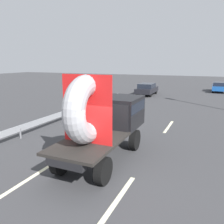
{
  "coord_description": "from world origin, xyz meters",
  "views": [
    {
      "loc": [
        3.89,
        -6.86,
        3.95
      ],
      "look_at": [
        0.02,
        1.96,
        1.81
      ],
      "focal_mm": 36.63,
      "sensor_mm": 36.0,
      "label": 1
    }
  ],
  "objects": [
    {
      "name": "ground_plane",
      "position": [
        0.0,
        0.0,
        0.0
      ],
      "size": [
        120.0,
        120.0,
        0.0
      ],
      "primitive_type": "plane",
      "color": "#38383A"
    },
    {
      "name": "lane_dash_left_far",
      "position": [
        -1.6,
        7.26,
        0.0
      ],
      "size": [
        0.16,
        2.25,
        0.01
      ],
      "primitive_type": "cube",
      "rotation": [
        0.0,
        0.0,
        1.57
      ],
      "color": "beige",
      "rests_on": "ground_plane"
    },
    {
      "name": "flatbed_truck",
      "position": [
        0.02,
        1.34,
        1.73
      ],
      "size": [
        2.02,
        5.26,
        3.53
      ],
      "color": "black",
      "rests_on": "ground_plane"
    },
    {
      "name": "lane_dash_right_far",
      "position": [
        1.65,
        6.99,
        0.0
      ],
      "size": [
        0.16,
        2.78,
        0.01
      ],
      "primitive_type": "cube",
      "rotation": [
        0.0,
        0.0,
        1.57
      ],
      "color": "beige",
      "rests_on": "ground_plane"
    },
    {
      "name": "distant_sedan",
      "position": [
        -3.23,
        19.73,
        0.75
      ],
      "size": [
        1.82,
        4.26,
        1.39
      ],
      "color": "black",
      "rests_on": "ground_plane"
    },
    {
      "name": "guardrail",
      "position": [
        -5.07,
        7.43,
        0.53
      ],
      "size": [
        0.1,
        15.44,
        0.71
      ],
      "color": "gray",
      "rests_on": "ground_plane"
    },
    {
      "name": "lane_dash_left_near",
      "position": [
        -1.6,
        -1.53,
        0.0
      ],
      "size": [
        0.16,
        2.55,
        0.01
      ],
      "primitive_type": "cube",
      "rotation": [
        0.0,
        0.0,
        1.57
      ],
      "color": "beige",
      "rests_on": "ground_plane"
    },
    {
      "name": "lane_dash_right_near",
      "position": [
        1.65,
        -1.35,
        0.0
      ],
      "size": [
        0.16,
        2.83,
        0.01
      ],
      "primitive_type": "cube",
      "rotation": [
        0.0,
        0.0,
        1.57
      ],
      "color": "beige",
      "rests_on": "ground_plane"
    },
    {
      "name": "oncoming_car",
      "position": [
        4.76,
        26.28,
        0.69
      ],
      "size": [
        1.68,
        3.93,
        1.28
      ],
      "color": "black",
      "rests_on": "ground_plane"
    }
  ]
}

